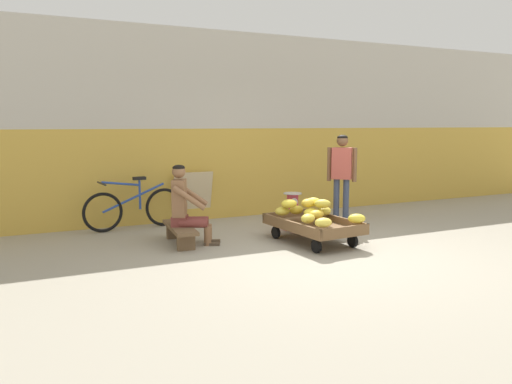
{
  "coord_description": "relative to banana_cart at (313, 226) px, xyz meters",
  "views": [
    {
      "loc": [
        -3.73,
        -5.36,
        1.71
      ],
      "look_at": [
        -0.65,
        1.1,
        0.75
      ],
      "focal_mm": 35.73,
      "sensor_mm": 36.0,
      "label": 1
    }
  ],
  "objects": [
    {
      "name": "low_bench",
      "position": [
        -1.76,
        0.74,
        -0.04
      ],
      "size": [
        0.4,
        1.12,
        0.27
      ],
      "color": "brown",
      "rests_on": "ground"
    },
    {
      "name": "sign_board",
      "position": [
        -1.04,
        2.34,
        0.2
      ],
      "size": [
        0.7,
        0.24,
        0.88
      ],
      "color": "#C6B289",
      "rests_on": "ground"
    },
    {
      "name": "bicycle_near_left",
      "position": [
        -2.13,
        2.08,
        0.11
      ],
      "size": [
        1.66,
        0.48,
        0.86
      ],
      "color": "black",
      "rests_on": "ground"
    },
    {
      "name": "banana_cart",
      "position": [
        0.0,
        0.0,
        0.0
      ],
      "size": [
        0.95,
        1.5,
        0.36
      ],
      "color": "brown",
      "rests_on": "ground"
    },
    {
      "name": "customer_adult",
      "position": [
        1.06,
        0.83,
        0.71
      ],
      "size": [
        0.38,
        0.36,
        1.53
      ],
      "color": "#38425B",
      "rests_on": "ground"
    },
    {
      "name": "weighing_scale",
      "position": [
        0.22,
        1.0,
        0.21
      ],
      "size": [
        0.3,
        0.3,
        0.29
      ],
      "color": "#28282D",
      "rests_on": "plastic_crate"
    },
    {
      "name": "ground_plane",
      "position": [
        -0.12,
        -0.8,
        -0.24
      ],
      "size": [
        80.0,
        80.0,
        0.0
      ],
      "primitive_type": "plane",
      "color": "gray"
    },
    {
      "name": "back_wall",
      "position": [
        -0.12,
        2.53,
        1.43
      ],
      "size": [
        16.0,
        0.3,
        3.34
      ],
      "color": "gold",
      "rests_on": "ground"
    },
    {
      "name": "plastic_crate",
      "position": [
        0.22,
        1.0,
        -0.09
      ],
      "size": [
        0.36,
        0.28,
        0.3
      ],
      "color": "red",
      "rests_on": "ground"
    },
    {
      "name": "banana_pile",
      "position": [
        -0.01,
        0.01,
        0.23
      ],
      "size": [
        0.91,
        1.23,
        0.26
      ],
      "color": "yellow",
      "rests_on": "banana_cart"
    },
    {
      "name": "vendor_seated",
      "position": [
        -1.68,
        0.71,
        0.33
      ],
      "size": [
        0.74,
        0.63,
        1.14
      ],
      "color": "brown",
      "rests_on": "ground"
    }
  ]
}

